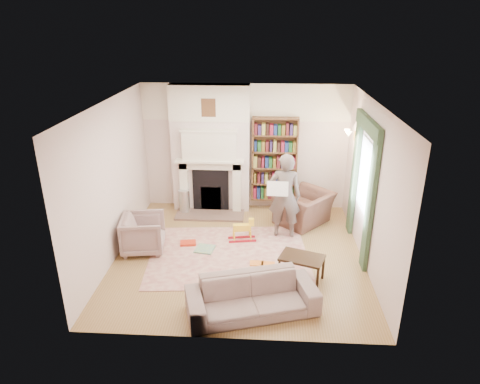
# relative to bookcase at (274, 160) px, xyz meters

# --- Properties ---
(floor) EXTENTS (4.50, 4.50, 0.00)m
(floor) POSITION_rel_bookcase_xyz_m (-0.65, -2.12, -1.18)
(floor) COLOR olive
(floor) RESTS_ON ground
(ceiling) EXTENTS (4.50, 4.50, 0.00)m
(ceiling) POSITION_rel_bookcase_xyz_m (-0.65, -2.12, 1.62)
(ceiling) COLOR white
(ceiling) RESTS_ON wall_back
(wall_back) EXTENTS (4.50, 0.00, 4.50)m
(wall_back) POSITION_rel_bookcase_xyz_m (-0.65, 0.13, 0.22)
(wall_back) COLOR beige
(wall_back) RESTS_ON floor
(wall_front) EXTENTS (4.50, 0.00, 4.50)m
(wall_front) POSITION_rel_bookcase_xyz_m (-0.65, -4.37, 0.22)
(wall_front) COLOR beige
(wall_front) RESTS_ON floor
(wall_left) EXTENTS (0.00, 4.50, 4.50)m
(wall_left) POSITION_rel_bookcase_xyz_m (-2.90, -2.12, 0.22)
(wall_left) COLOR beige
(wall_left) RESTS_ON floor
(wall_right) EXTENTS (0.00, 4.50, 4.50)m
(wall_right) POSITION_rel_bookcase_xyz_m (1.60, -2.12, 0.22)
(wall_right) COLOR beige
(wall_right) RESTS_ON floor
(fireplace) EXTENTS (1.70, 0.58, 2.80)m
(fireplace) POSITION_rel_bookcase_xyz_m (-1.40, -0.07, 0.21)
(fireplace) COLOR beige
(fireplace) RESTS_ON floor
(bookcase) EXTENTS (1.00, 0.24, 1.85)m
(bookcase) POSITION_rel_bookcase_xyz_m (0.00, 0.00, 0.00)
(bookcase) COLOR brown
(bookcase) RESTS_ON floor
(window) EXTENTS (0.02, 0.90, 1.30)m
(window) POSITION_rel_bookcase_xyz_m (1.58, -1.72, 0.27)
(window) COLOR silver
(window) RESTS_ON wall_right
(curtain_left) EXTENTS (0.07, 0.32, 2.40)m
(curtain_left) POSITION_rel_bookcase_xyz_m (1.55, -2.42, 0.02)
(curtain_left) COLOR #2C452E
(curtain_left) RESTS_ON floor
(curtain_right) EXTENTS (0.07, 0.32, 2.40)m
(curtain_right) POSITION_rel_bookcase_xyz_m (1.55, -1.02, 0.02)
(curtain_right) COLOR #2C452E
(curtain_right) RESTS_ON floor
(pelmet) EXTENTS (0.09, 1.70, 0.24)m
(pelmet) POSITION_rel_bookcase_xyz_m (1.54, -1.72, 1.20)
(pelmet) COLOR #2C452E
(pelmet) RESTS_ON wall_right
(wall_sconce) EXTENTS (0.20, 0.24, 0.24)m
(wall_sconce) POSITION_rel_bookcase_xyz_m (1.38, -0.62, 0.72)
(wall_sconce) COLOR gold
(wall_sconce) RESTS_ON wall_right
(rug) EXTENTS (3.06, 2.46, 0.01)m
(rug) POSITION_rel_bookcase_xyz_m (-0.84, -2.16, -1.17)
(rug) COLOR beige
(rug) RESTS_ON floor
(armchair_reading) EXTENTS (1.40, 1.41, 0.69)m
(armchair_reading) POSITION_rel_bookcase_xyz_m (0.64, -0.72, -0.83)
(armchair_reading) COLOR #482D26
(armchair_reading) RESTS_ON floor
(armchair_left) EXTENTS (0.87, 0.85, 0.70)m
(armchair_left) POSITION_rel_bookcase_xyz_m (-2.44, -2.07, -0.82)
(armchair_left) COLOR gray
(armchair_left) RESTS_ON floor
(sofa) EXTENTS (2.05, 1.26, 0.56)m
(sofa) POSITION_rel_bookcase_xyz_m (-0.36, -3.78, -0.90)
(sofa) COLOR #9D9482
(sofa) RESTS_ON floor
(man_reading) EXTENTS (0.64, 0.44, 1.72)m
(man_reading) POSITION_rel_bookcase_xyz_m (0.19, -1.32, -0.31)
(man_reading) COLOR #5B4E49
(man_reading) RESTS_ON floor
(newspaper) EXTENTS (0.41, 0.13, 0.27)m
(newspaper) POSITION_rel_bookcase_xyz_m (0.04, -1.52, -0.08)
(newspaper) COLOR white
(newspaper) RESTS_ON man_reading
(coffee_table) EXTENTS (0.81, 0.66, 0.45)m
(coffee_table) POSITION_rel_bookcase_xyz_m (0.43, -2.90, -0.95)
(coffee_table) COLOR black
(coffee_table) RESTS_ON floor
(paraffin_heater) EXTENTS (0.29, 0.29, 0.55)m
(paraffin_heater) POSITION_rel_bookcase_xyz_m (-1.98, -0.37, -0.90)
(paraffin_heater) COLOR #B5B9BD
(paraffin_heater) RESTS_ON floor
(rocking_horse) EXTENTS (0.57, 0.30, 0.47)m
(rocking_horse) POSITION_rel_bookcase_xyz_m (-0.63, -1.59, -0.94)
(rocking_horse) COLOR yellow
(rocking_horse) RESTS_ON rug
(board_game) EXTENTS (0.39, 0.39, 0.03)m
(board_game) POSITION_rel_bookcase_xyz_m (-1.31, -2.01, -1.15)
(board_game) COLOR #C8D44A
(board_game) RESTS_ON rug
(game_box_lid) EXTENTS (0.33, 0.25, 0.05)m
(game_box_lid) POSITION_rel_bookcase_xyz_m (-1.66, -1.82, -1.14)
(game_box_lid) COLOR red
(game_box_lid) RESTS_ON rug
(comic_annuals) EXTENTS (0.45, 0.20, 0.02)m
(comic_annuals) POSITION_rel_bookcase_xyz_m (-0.22, -2.46, -1.16)
(comic_annuals) COLOR red
(comic_annuals) RESTS_ON rug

